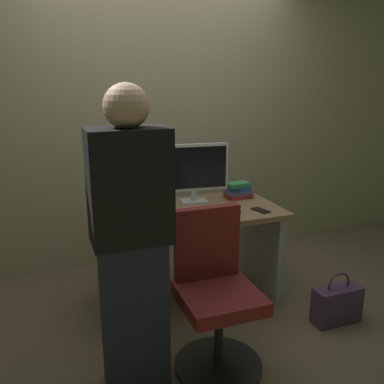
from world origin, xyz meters
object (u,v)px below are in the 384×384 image
cell_phone (261,210)px  mouse (237,209)px  monitor (194,170)px  cup_by_monitor (113,207)px  desk (190,239)px  cup_near_keyboard (132,217)px  keyboard (196,215)px  book_stack (238,191)px  person_at_desk (132,243)px  handbag (337,304)px  office_chair (215,298)px

cell_phone → mouse: bearing=151.9°
monitor → cup_by_monitor: 0.67m
desk → monitor: size_ratio=2.47×
cup_near_keyboard → cell_phone: 0.94m
desk → mouse: size_ratio=13.36×
keyboard → book_stack: bearing=31.3°
desk → book_stack: (0.48, 0.17, 0.29)m
monitor → mouse: size_ratio=5.40×
person_at_desk → cup_by_monitor: bearing=86.5°
desk → person_at_desk: size_ratio=0.82×
book_stack → handbag: (0.38, -0.82, -0.64)m
handbag → cell_phone: bearing=129.3°
desk → keyboard: bearing=-90.8°
desk → keyboard: (-0.00, -0.15, 0.24)m
person_at_desk → cell_phone: person_at_desk is taller
office_chair → desk: bearing=81.3°
mouse → cup_near_keyboard: bearing=-179.7°
person_at_desk → keyboard: person_at_desk is taller
monitor → handbag: monitor is taller
desk → monitor: 0.52m
office_chair → handbag: 1.01m
mouse → handbag: (0.54, -0.50, -0.60)m
monitor → keyboard: monitor is taller
cup_near_keyboard → book_stack: (0.94, 0.32, 0.01)m
mouse → cup_near_keyboard: size_ratio=1.00×
handbag → keyboard: bearing=149.2°
cup_by_monitor → handbag: size_ratio=0.26×
person_at_desk → office_chair: bearing=0.6°
book_stack → office_chair: bearing=-122.8°
office_chair → cup_by_monitor: size_ratio=9.61×
person_at_desk → handbag: bearing=4.0°
handbag → person_at_desk: bearing=-176.0°
cup_near_keyboard → desk: bearing=18.8°
office_chair → cup_near_keyboard: bearing=120.2°
cell_phone → handbag: size_ratio=0.38×
office_chair → book_stack: (0.59, 0.92, 0.35)m
office_chair → book_stack: office_chair is taller
keyboard → cell_phone: keyboard is taller
office_chair → keyboard: bearing=79.4°
office_chair → monitor: bearing=77.1°
person_at_desk → cup_by_monitor: size_ratio=16.76×
monitor → cup_by_monitor: (-0.64, -0.07, -0.21)m
mouse → cell_phone: bearing=-14.7°
office_chair → person_at_desk: 0.63m
cup_near_keyboard → book_stack: 0.99m
mouse → cup_by_monitor: 0.89m
monitor → book_stack: size_ratio=2.51×
mouse → book_stack: 0.36m
keyboard → handbag: (0.85, -0.51, -0.59)m
mouse → cup_near_keyboard: (-0.77, -0.00, 0.03)m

